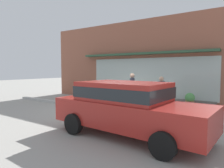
# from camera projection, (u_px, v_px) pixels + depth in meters

# --- Properties ---
(ground_plane) EXTENTS (60.00, 60.00, 0.00)m
(ground_plane) POSITION_uv_depth(u_px,v_px,m) (114.00, 110.00, 9.61)
(ground_plane) COLOR #9E9B93
(curb_strip) EXTENTS (14.00, 0.24, 0.12)m
(curb_strip) POSITION_uv_depth(u_px,v_px,m) (111.00, 110.00, 9.44)
(curb_strip) COLOR #B2B2AD
(curb_strip) RESTS_ON ground_plane
(storefront) EXTENTS (14.00, 0.81, 4.81)m
(storefront) POSITION_uv_depth(u_px,v_px,m) (144.00, 62.00, 12.05)
(storefront) COLOR #935642
(storefront) RESTS_ON ground_plane
(fire_hydrant) EXTENTS (0.44, 0.41, 0.94)m
(fire_hydrant) POSITION_uv_depth(u_px,v_px,m) (143.00, 101.00, 9.46)
(fire_hydrant) COLOR #B2B2B7
(fire_hydrant) RESTS_ON ground_plane
(pedestrian_with_handbag) EXTENTS (0.39, 0.59, 1.59)m
(pedestrian_with_handbag) POSITION_uv_depth(u_px,v_px,m) (161.00, 91.00, 9.40)
(pedestrian_with_handbag) COLOR #333847
(pedestrian_with_handbag) RESTS_ON ground_plane
(pedestrian_passerby) EXTENTS (0.36, 0.44, 1.73)m
(pedestrian_passerby) POSITION_uv_depth(u_px,v_px,m) (132.00, 87.00, 10.12)
(pedestrian_passerby) COLOR brown
(pedestrian_passerby) RESTS_ON ground_plane
(parked_car_red) EXTENTS (4.63, 2.14, 1.56)m
(parked_car_red) POSITION_uv_depth(u_px,v_px,m) (127.00, 105.00, 5.91)
(parked_car_red) COLOR maroon
(parked_car_red) RESTS_ON ground_plane
(potted_plant_window_left) EXTENTS (0.35, 0.35, 0.52)m
(potted_plant_window_left) POSITION_uv_depth(u_px,v_px,m) (122.00, 97.00, 12.48)
(potted_plant_window_left) COLOR #B7B2A3
(potted_plant_window_left) RESTS_ON ground_plane
(potted_plant_near_hydrant) EXTENTS (0.46, 0.46, 0.78)m
(potted_plant_near_hydrant) POSITION_uv_depth(u_px,v_px,m) (190.00, 100.00, 9.94)
(potted_plant_near_hydrant) COLOR #9E6042
(potted_plant_near_hydrant) RESTS_ON ground_plane
(potted_plant_trailing_edge) EXTENTS (0.43, 0.43, 0.79)m
(potted_plant_trailing_edge) POSITION_uv_depth(u_px,v_px,m) (95.00, 92.00, 13.12)
(potted_plant_trailing_edge) COLOR #4C4C51
(potted_plant_trailing_edge) RESTS_ON ground_plane
(potted_plant_low_front) EXTENTS (0.47, 0.47, 0.76)m
(potted_plant_low_front) POSITION_uv_depth(u_px,v_px,m) (144.00, 96.00, 11.64)
(potted_plant_low_front) COLOR #4C4C51
(potted_plant_low_front) RESTS_ON ground_plane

